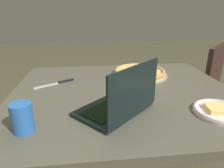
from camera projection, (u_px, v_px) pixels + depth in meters
name	position (u px, v px, depth m)	size (l,w,h in m)	color
dining_table	(124.00, 102.00, 1.13)	(1.23, 1.05, 0.71)	#524F40
laptop	(120.00, 103.00, 0.86)	(0.39, 0.38, 0.23)	black
pizza_plate	(220.00, 111.00, 0.87)	(0.22, 0.22, 0.04)	silver
pizza_tray	(140.00, 72.00, 1.36)	(0.37, 0.37, 0.04)	#959A9B
table_knife	(59.00, 83.00, 1.22)	(0.22, 0.14, 0.01)	beige
drink_cup	(22.00, 117.00, 0.73)	(0.08, 0.08, 0.11)	blue
chair_far	(197.00, 83.00, 1.81)	(0.60, 0.60, 0.86)	#33211D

